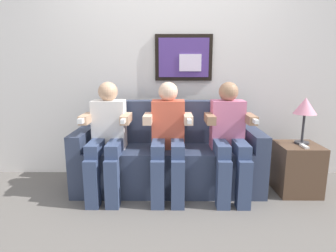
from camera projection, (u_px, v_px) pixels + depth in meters
name	position (u px, v px, depth m)	size (l,w,h in m)	color
ground_plane	(168.00, 201.00, 2.68)	(5.58, 5.58, 0.00)	#66605B
back_wall_assembly	(169.00, 62.00, 3.16)	(4.29, 0.10, 2.60)	silver
couch	(168.00, 159.00, 2.94)	(1.89, 0.58, 0.90)	#333D56
person_on_left	(107.00, 135.00, 2.72)	(0.46, 0.56, 1.11)	white
person_in_middle	(168.00, 135.00, 2.71)	(0.46, 0.56, 1.11)	#D8593F
person_on_right	(229.00, 136.00, 2.71)	(0.46, 0.56, 1.11)	pink
side_table_right	(297.00, 168.00, 2.84)	(0.40, 0.40, 0.50)	brown
table_lamp	(305.00, 108.00, 2.75)	(0.22, 0.22, 0.46)	#333338
spare_remote_on_table	(304.00, 146.00, 2.69)	(0.04, 0.13, 0.02)	white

